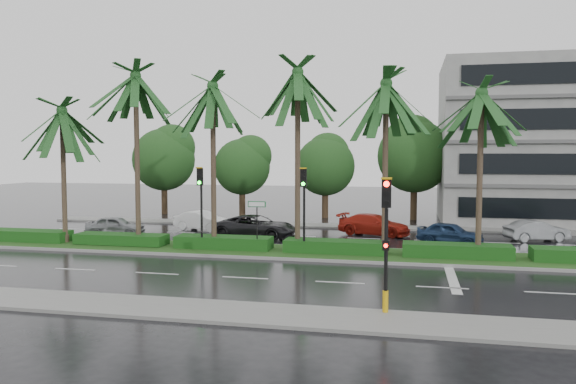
% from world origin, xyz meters
% --- Properties ---
extents(ground, '(120.00, 120.00, 0.00)m').
position_xyz_m(ground, '(0.00, 0.00, 0.00)').
color(ground, black).
rests_on(ground, ground).
extents(near_sidewalk, '(40.00, 2.40, 0.12)m').
position_xyz_m(near_sidewalk, '(0.00, -10.20, 0.06)').
color(near_sidewalk, slate).
rests_on(near_sidewalk, ground).
extents(far_sidewalk, '(40.00, 2.00, 0.12)m').
position_xyz_m(far_sidewalk, '(0.00, 12.00, 0.06)').
color(far_sidewalk, slate).
rests_on(far_sidewalk, ground).
extents(median, '(36.00, 4.00, 0.15)m').
position_xyz_m(median, '(0.00, 1.00, 0.08)').
color(median, gray).
rests_on(median, ground).
extents(hedge, '(35.20, 1.40, 0.60)m').
position_xyz_m(hedge, '(0.00, 1.00, 0.45)').
color(hedge, '#124012').
rests_on(hedge, median).
extents(lane_markings, '(34.00, 13.06, 0.01)m').
position_xyz_m(lane_markings, '(3.04, -0.43, 0.01)').
color(lane_markings, silver).
rests_on(lane_markings, ground).
extents(palm_row, '(26.30, 4.20, 10.11)m').
position_xyz_m(palm_row, '(-1.25, 1.02, 7.99)').
color(palm_row, '#402F25').
rests_on(palm_row, median).
extents(signal_near, '(0.34, 0.45, 4.36)m').
position_xyz_m(signal_near, '(6.00, -9.39, 2.50)').
color(signal_near, black).
rests_on(signal_near, near_sidewalk).
extents(signal_median_left, '(0.34, 0.42, 4.36)m').
position_xyz_m(signal_median_left, '(-4.00, 0.30, 3.00)').
color(signal_median_left, black).
rests_on(signal_median_left, median).
extents(signal_median_right, '(0.34, 0.42, 4.36)m').
position_xyz_m(signal_median_right, '(1.50, 0.30, 3.00)').
color(signal_median_right, black).
rests_on(signal_median_right, median).
extents(street_sign, '(0.95, 0.09, 2.60)m').
position_xyz_m(street_sign, '(-1.00, 0.48, 2.12)').
color(street_sign, black).
rests_on(street_sign, median).
extents(bg_trees, '(33.09, 5.70, 8.24)m').
position_xyz_m(bg_trees, '(0.08, 17.59, 4.80)').
color(bg_trees, '#332317').
rests_on(bg_trees, ground).
extents(building, '(16.00, 10.00, 12.00)m').
position_xyz_m(building, '(17.00, 18.00, 6.00)').
color(building, gray).
rests_on(building, ground).
extents(car_silver, '(2.04, 3.86, 1.25)m').
position_xyz_m(car_silver, '(-11.50, 4.82, 0.63)').
color(car_silver, '#929599').
rests_on(car_silver, ground).
extents(car_white, '(2.40, 4.17, 1.30)m').
position_xyz_m(car_white, '(-7.00, 8.29, 0.65)').
color(car_white, white).
rests_on(car_white, ground).
extents(car_darkgrey, '(2.99, 5.36, 1.42)m').
position_xyz_m(car_darkgrey, '(-2.50, 5.73, 0.71)').
color(car_darkgrey, black).
rests_on(car_darkgrey, ground).
extents(car_red, '(3.07, 4.95, 1.34)m').
position_xyz_m(car_red, '(4.50, 8.57, 0.67)').
color(car_red, '#A11C11').
rests_on(car_red, ground).
extents(car_blue, '(2.66, 3.99, 1.26)m').
position_xyz_m(car_blue, '(9.00, 5.90, 0.63)').
color(car_blue, navy).
rests_on(car_blue, ground).
extents(car_grey, '(2.47, 3.95, 1.23)m').
position_xyz_m(car_grey, '(14.13, 8.24, 0.61)').
color(car_grey, slate).
rests_on(car_grey, ground).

